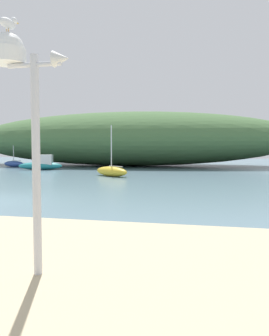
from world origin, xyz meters
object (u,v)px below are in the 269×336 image
(sailboat_far_left, at_px, (111,171))
(sailboat_mid_channel, at_px, (14,164))
(seagull_on_radar, at_px, (8,23))
(mast_structure, at_px, (18,77))
(motorboat_off_point, at_px, (42,164))

(sailboat_far_left, bearing_deg, sailboat_mid_channel, 145.66)
(seagull_on_radar, height_order, sailboat_mid_channel, seagull_on_radar)
(seagull_on_radar, bearing_deg, sailboat_mid_channel, 122.54)
(mast_structure, xyz_separation_m, sailboat_far_left, (-3.98, 18.70, -2.69))
(sailboat_mid_channel, distance_m, sailboat_far_left, 17.33)
(seagull_on_radar, distance_m, sailboat_mid_channel, 33.93)
(motorboat_off_point, bearing_deg, sailboat_mid_channel, 144.79)
(motorboat_off_point, distance_m, sailboat_far_left, 10.60)
(mast_structure, bearing_deg, sailboat_mid_channel, 122.72)
(sailboat_mid_channel, bearing_deg, seagull_on_radar, -57.46)
(sailboat_mid_channel, bearing_deg, motorboat_off_point, -35.21)
(mast_structure, distance_m, sailboat_mid_channel, 33.95)
(mast_structure, bearing_deg, seagull_on_radar, 172.54)
(motorboat_off_point, height_order, sailboat_far_left, sailboat_far_left)
(seagull_on_radar, height_order, sailboat_far_left, seagull_on_radar)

